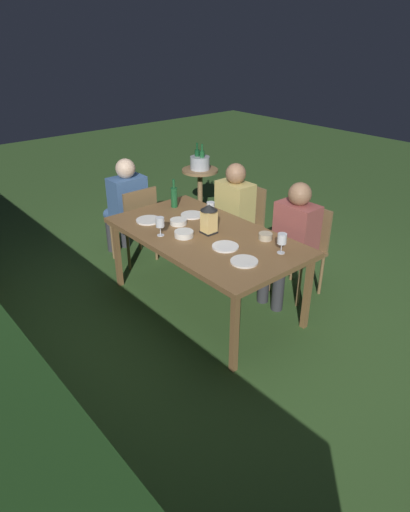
# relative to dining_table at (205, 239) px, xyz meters

# --- Properties ---
(ground_plane) EXTENTS (16.00, 16.00, 0.00)m
(ground_plane) POSITION_rel_dining_table_xyz_m (0.00, 0.00, -0.69)
(ground_plane) COLOR #385B28
(dining_table) EXTENTS (1.82, 1.00, 0.74)m
(dining_table) POSITION_rel_dining_table_xyz_m (0.00, 0.00, 0.00)
(dining_table) COLOR brown
(dining_table) RESTS_ON ground
(chair_head_far) EXTENTS (0.40, 0.42, 0.87)m
(chair_head_far) POSITION_rel_dining_table_xyz_m (1.16, 0.00, -0.20)
(chair_head_far) COLOR brown
(chair_head_far) RESTS_ON ground
(person_in_blue) EXTENTS (0.48, 0.38, 1.15)m
(person_in_blue) POSITION_rel_dining_table_xyz_m (1.35, 0.00, -0.05)
(person_in_blue) COLOR #426699
(person_in_blue) RESTS_ON ground
(chair_side_left_a) EXTENTS (0.42, 0.40, 0.87)m
(chair_side_left_a) POSITION_rel_dining_table_xyz_m (-0.41, -0.89, -0.20)
(chair_side_left_a) COLOR brown
(chair_side_left_a) RESTS_ON ground
(person_in_rust) EXTENTS (0.38, 0.47, 1.15)m
(person_in_rust) POSITION_rel_dining_table_xyz_m (-0.41, -0.70, -0.05)
(person_in_rust) COLOR #9E4C47
(person_in_rust) RESTS_ON ground
(chair_side_left_b) EXTENTS (0.42, 0.40, 0.87)m
(chair_side_left_b) POSITION_rel_dining_table_xyz_m (0.41, -0.89, -0.20)
(chair_side_left_b) COLOR brown
(chair_side_left_b) RESTS_ON ground
(person_in_mustard) EXTENTS (0.38, 0.47, 1.15)m
(person_in_mustard) POSITION_rel_dining_table_xyz_m (0.41, -0.70, -0.05)
(person_in_mustard) COLOR tan
(person_in_mustard) RESTS_ON ground
(lantern_centerpiece) EXTENTS (0.15, 0.15, 0.27)m
(lantern_centerpiece) POSITION_rel_dining_table_xyz_m (-0.01, -0.04, 0.20)
(lantern_centerpiece) COLOR black
(lantern_centerpiece) RESTS_ON dining_table
(green_bottle_on_table) EXTENTS (0.07, 0.07, 0.29)m
(green_bottle_on_table) POSITION_rel_dining_table_xyz_m (0.71, -0.19, 0.16)
(green_bottle_on_table) COLOR #195128
(green_bottle_on_table) RESTS_ON dining_table
(wine_glass_a) EXTENTS (0.08, 0.08, 0.17)m
(wine_glass_a) POSITION_rel_dining_table_xyz_m (0.23, -0.26, 0.17)
(wine_glass_a) COLOR silver
(wine_glass_a) RESTS_ON dining_table
(wine_glass_b) EXTENTS (0.08, 0.08, 0.17)m
(wine_glass_b) POSITION_rel_dining_table_xyz_m (0.23, 0.32, 0.17)
(wine_glass_b) COLOR silver
(wine_glass_b) RESTS_ON dining_table
(wine_glass_c) EXTENTS (0.08, 0.08, 0.17)m
(wine_glass_c) POSITION_rel_dining_table_xyz_m (-0.68, -0.22, 0.17)
(wine_glass_c) COLOR silver
(wine_glass_c) RESTS_ON dining_table
(plate_a) EXTENTS (0.22, 0.22, 0.01)m
(plate_a) POSITION_rel_dining_table_xyz_m (-0.32, 0.05, 0.06)
(plate_a) COLOR white
(plate_a) RESTS_ON dining_table
(plate_b) EXTENTS (0.22, 0.22, 0.01)m
(plate_b) POSITION_rel_dining_table_xyz_m (-0.61, 0.12, 0.06)
(plate_b) COLOR white
(plate_b) RESTS_ON dining_table
(plate_c) EXTENTS (0.22, 0.22, 0.01)m
(plate_c) POSITION_rel_dining_table_xyz_m (0.40, -0.18, 0.06)
(plate_c) COLOR white
(plate_c) RESTS_ON dining_table
(plate_d) EXTENTS (0.23, 0.23, 0.01)m
(plate_d) POSITION_rel_dining_table_xyz_m (0.57, 0.22, 0.06)
(plate_d) COLOR white
(plate_d) RESTS_ON dining_table
(bowl_olives) EXTENTS (0.16, 0.16, 0.05)m
(bowl_olives) POSITION_rel_dining_table_xyz_m (0.32, 0.05, 0.08)
(bowl_olives) COLOR silver
(bowl_olives) RESTS_ON dining_table
(bowl_bread) EXTENTS (0.12, 0.12, 0.06)m
(bowl_bread) POSITION_rel_dining_table_xyz_m (-0.43, -0.32, 0.08)
(bowl_bread) COLOR #BCAD8E
(bowl_bread) RESTS_ON dining_table
(bowl_salad) EXTENTS (0.17, 0.17, 0.05)m
(bowl_salad) POSITION_rel_dining_table_xyz_m (0.07, 0.18, 0.08)
(bowl_salad) COLOR silver
(bowl_salad) RESTS_ON dining_table
(side_table) EXTENTS (0.48, 0.48, 0.68)m
(side_table) POSITION_rel_dining_table_xyz_m (1.73, -1.39, -0.24)
(side_table) COLOR #937047
(side_table) RESTS_ON ground
(ice_bucket) EXTENTS (0.26, 0.26, 0.34)m
(ice_bucket) POSITION_rel_dining_table_xyz_m (1.73, -1.39, 0.09)
(ice_bucket) COLOR #B2B7BF
(ice_bucket) RESTS_ON side_table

